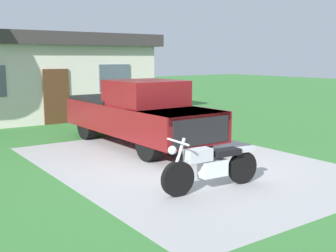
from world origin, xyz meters
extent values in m
plane|color=#387635|center=(0.00, 0.00, 0.00)|extent=(80.00, 80.00, 0.00)
cube|color=#A3A3A3|center=(0.00, 0.00, 0.00)|extent=(5.94, 8.18, 0.01)
cylinder|color=black|center=(-1.55, -1.90, 0.33)|extent=(0.67, 0.16, 0.66)
cylinder|color=black|center=(0.00, -2.01, 0.33)|extent=(0.67, 0.16, 0.66)
cube|color=silver|center=(-0.75, -1.96, 0.42)|extent=(0.58, 0.30, 0.32)
cube|color=#B7BABF|center=(-1.10, -1.93, 0.72)|extent=(0.54, 0.29, 0.24)
cube|color=black|center=(-0.45, -1.98, 0.70)|extent=(0.62, 0.32, 0.12)
cube|color=#B7BABF|center=(0.00, -2.01, 0.70)|extent=(0.49, 0.23, 0.08)
cylinder|color=silver|center=(-1.55, -1.90, 0.70)|extent=(0.33, 0.08, 0.77)
cylinder|color=silver|center=(-1.55, -1.90, 1.02)|extent=(0.09, 0.70, 0.04)
sphere|color=silver|center=(-1.67, -1.90, 0.88)|extent=(0.16, 0.16, 0.16)
cylinder|color=black|center=(1.10, 0.68, 0.42)|extent=(0.32, 0.85, 0.84)
cylinder|color=black|center=(-0.54, 0.65, 0.42)|extent=(0.32, 0.85, 0.84)
cylinder|color=black|center=(1.03, 4.18, 0.42)|extent=(0.32, 0.85, 0.84)
cylinder|color=black|center=(-0.60, 4.15, 0.42)|extent=(0.32, 0.85, 0.84)
cube|color=maroon|center=(0.25, 2.47, 0.80)|extent=(2.11, 5.64, 0.80)
cube|color=maroon|center=(0.28, 0.62, 1.10)|extent=(1.94, 1.94, 0.20)
cube|color=maroon|center=(0.26, 2.07, 1.55)|extent=(1.84, 1.93, 0.70)
cube|color=#3F4C56|center=(0.27, 1.27, 1.45)|extent=(1.70, 0.19, 0.60)
cube|color=black|center=(0.22, 4.02, 1.05)|extent=(1.95, 2.44, 0.50)
cube|color=black|center=(0.30, -0.31, 0.80)|extent=(1.70, 0.13, 0.64)
cube|color=beige|center=(-0.26, 10.20, 1.50)|extent=(9.00, 5.00, 3.00)
cube|color=#383333|center=(-0.26, 10.20, 3.25)|extent=(9.60, 5.60, 0.50)
cube|color=#4C2D19|center=(-0.26, 7.67, 1.05)|extent=(1.00, 0.08, 2.10)
cube|color=#4C5966|center=(2.26, 7.67, 1.70)|extent=(1.40, 0.06, 1.10)
camera|label=1|loc=(-5.95, -7.87, 2.52)|focal=44.83mm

